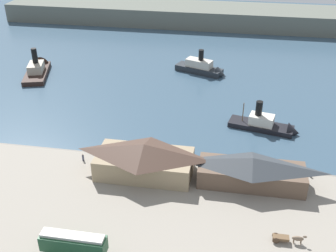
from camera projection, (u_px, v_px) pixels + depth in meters
ground_plane at (155, 154)px, 97.89m from camera, size 320.00×320.00×0.00m
quay_promenade at (132, 214)px, 78.75m from camera, size 110.00×36.00×1.20m
seawall_edge at (151, 160)px, 94.56m from camera, size 110.00×0.80×1.00m
ferry_shed_east_terminal at (144, 159)px, 87.29m from camera, size 20.43×10.31×7.24m
ferry_shed_customs_shed at (252, 171)px, 84.40m from camera, size 21.91×7.83×6.29m
street_tram at (73, 242)px, 68.29m from camera, size 10.98×2.95×4.16m
horse_cart at (288, 238)px, 71.26m from camera, size 5.67×1.36×1.87m
pedestrian_walking_east at (83, 158)px, 92.93m from camera, size 0.42×0.42×1.68m
mooring_post_center_west at (310, 175)px, 87.87m from camera, size 0.44×0.44×0.90m
ferry_moored_east at (38, 69)px, 140.34m from camera, size 11.60×20.66×11.39m
ferry_approaching_west at (203, 68)px, 139.76m from camera, size 17.92×10.32×9.26m
ferry_departing_north at (269, 125)px, 106.82m from camera, size 18.45×8.40×9.17m
far_headland at (202, 15)px, 190.16m from camera, size 180.00×24.00×8.00m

